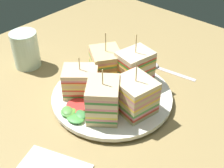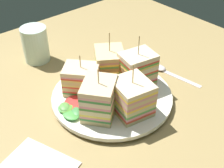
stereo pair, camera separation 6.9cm
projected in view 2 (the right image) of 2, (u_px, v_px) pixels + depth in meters
The scene contains 11 objects.
ground_plane at pixel (112, 103), 72.59cm from camera, with size 106.27×98.70×1.80cm, color #9A814F.
plate at pixel (112, 96), 71.41cm from camera, with size 28.41×28.41×1.74cm.
sandwich_wedge_0 at pixel (82, 79), 70.02cm from camera, with size 9.85×10.02×9.92cm.
sandwich_wedge_1 at pixel (99, 99), 63.21cm from camera, with size 10.31×10.05×11.80cm.
sandwich_wedge_2 at pixel (132, 97), 64.00cm from camera, with size 8.73×9.28×12.23cm.
sandwich_wedge_3 at pixel (137, 70), 71.58cm from camera, with size 9.07×7.58×13.27cm.
sandwich_wedge_4 at pixel (110, 64), 74.42cm from camera, with size 10.16×10.47×12.40cm.
chip_pile at pixel (112, 94), 69.46cm from camera, with size 7.25×6.21×1.79cm.
salad_garnish at pixel (70, 109), 66.03cm from camera, with size 7.21×7.31×1.45cm.
spoon at pixel (165, 70), 81.24cm from camera, with size 4.10×14.61×1.00cm.
drinking_glass at pixel (36, 47), 83.67cm from camera, with size 7.12×7.12×9.99cm.
Camera 2 is at (-36.11, -41.58, 46.61)cm, focal length 48.24 mm.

